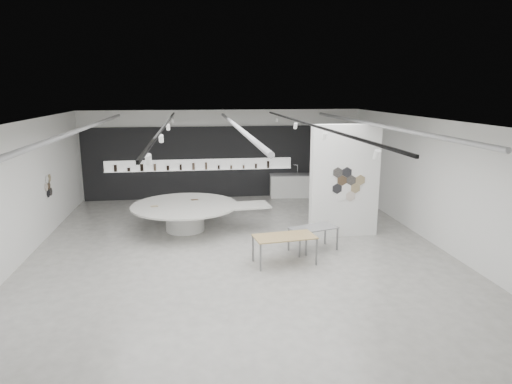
{
  "coord_description": "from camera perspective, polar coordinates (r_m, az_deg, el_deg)",
  "views": [
    {
      "loc": [
        -1.25,
        -12.73,
        4.67
      ],
      "look_at": [
        0.67,
        1.2,
        1.48
      ],
      "focal_mm": 32.0,
      "sensor_mm": 36.0,
      "label": 1
    }
  ],
  "objects": [
    {
      "name": "room",
      "position": [
        13.04,
        -2.62,
        1.27
      ],
      "size": [
        12.02,
        14.02,
        3.82
      ],
      "color": "#A8A69F",
      "rests_on": "ground"
    },
    {
      "name": "partition_column",
      "position": [
        14.8,
        11.01,
        1.35
      ],
      "size": [
        2.2,
        0.38,
        3.6
      ],
      "color": "white",
      "rests_on": "ground"
    },
    {
      "name": "sample_table_stone",
      "position": [
        13.51,
        7.17,
        -4.65
      ],
      "size": [
        1.53,
        1.1,
        0.71
      ],
      "rotation": [
        0.0,
        0.0,
        0.33
      ],
      "color": "gray",
      "rests_on": "ground"
    },
    {
      "name": "display_island",
      "position": [
        15.47,
        -8.59,
        -2.67
      ],
      "size": [
        4.79,
        3.88,
        0.91
      ],
      "rotation": [
        0.0,
        0.0,
        0.1
      ],
      "color": "white",
      "rests_on": "ground"
    },
    {
      "name": "sample_table_wood",
      "position": [
        12.44,
        3.59,
        -5.76
      ],
      "size": [
        1.75,
        1.05,
        0.78
      ],
      "rotation": [
        0.0,
        0.0,
        0.14
      ],
      "color": "#A58855",
      "rests_on": "ground"
    },
    {
      "name": "kitchen_counter",
      "position": [
        20.13,
        4.3,
        0.81
      ],
      "size": [
        1.85,
        0.86,
        1.41
      ],
      "rotation": [
        0.0,
        0.0,
        -0.09
      ],
      "color": "white",
      "rests_on": "ground"
    },
    {
      "name": "back_wall_display",
      "position": [
        19.94,
        -4.42,
        3.71
      ],
      "size": [
        11.8,
        0.27,
        3.1
      ],
      "color": "black",
      "rests_on": "ground"
    }
  ]
}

